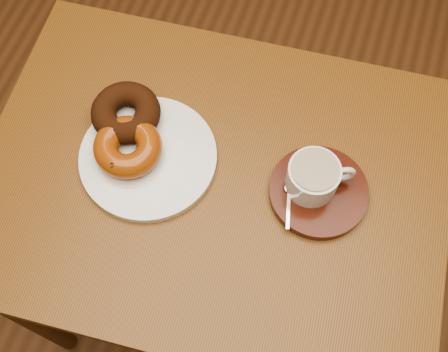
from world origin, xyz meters
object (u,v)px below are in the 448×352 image
(donut_plate, at_px, (148,157))
(coffee_cup, at_px, (314,177))
(saucer, at_px, (318,192))
(cafe_table, at_px, (214,204))

(donut_plate, distance_m, coffee_cup, 0.27)
(saucer, bearing_deg, coffee_cup, 160.01)
(cafe_table, height_order, coffee_cup, coffee_cup)
(saucer, relative_size, coffee_cup, 1.52)
(donut_plate, distance_m, saucer, 0.29)
(cafe_table, distance_m, donut_plate, 0.17)
(donut_plate, xyz_separation_m, coffee_cup, (0.27, 0.03, 0.04))
(cafe_table, bearing_deg, saucer, 4.58)
(cafe_table, distance_m, coffee_cup, 0.23)
(donut_plate, bearing_deg, coffee_cup, 6.88)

